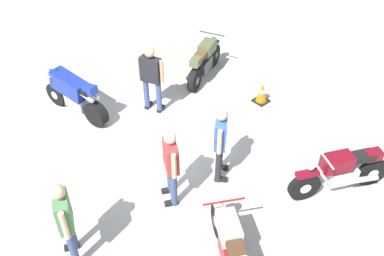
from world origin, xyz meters
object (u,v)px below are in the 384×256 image
(motorcycle_blue_sportbike, at_px, (74,93))
(motorcycle_cream_vintage, at_px, (230,248))
(motorcycle_maroon_cruiser, at_px, (341,172))
(motorcycle_olive_vintage, at_px, (204,61))
(person_in_blue_shirt, at_px, (220,140))
(person_in_red_shirt, at_px, (171,163))
(traffic_cone, at_px, (262,93))
(person_in_green_shirt, at_px, (65,218))
(person_in_black_shirt, at_px, (151,76))

(motorcycle_blue_sportbike, bearing_deg, motorcycle_cream_vintage, 165.28)
(motorcycle_maroon_cruiser, height_order, motorcycle_olive_vintage, motorcycle_maroon_cruiser)
(motorcycle_maroon_cruiser, bearing_deg, person_in_blue_shirt, -25.95)
(motorcycle_cream_vintage, height_order, person_in_red_shirt, person_in_red_shirt)
(motorcycle_cream_vintage, bearing_deg, person_in_red_shirt, 22.43)
(traffic_cone, bearing_deg, person_in_red_shirt, 103.87)
(motorcycle_blue_sportbike, distance_m, person_in_green_shirt, 4.02)
(motorcycle_olive_vintage, distance_m, person_in_red_shirt, 4.31)
(person_in_black_shirt, height_order, traffic_cone, person_in_black_shirt)
(motorcycle_olive_vintage, relative_size, person_in_green_shirt, 1.05)
(person_in_black_shirt, xyz_separation_m, traffic_cone, (-1.53, -2.20, -0.72))
(person_in_blue_shirt, relative_size, traffic_cone, 3.17)
(motorcycle_cream_vintage, height_order, traffic_cone, motorcycle_cream_vintage)
(person_in_green_shirt, height_order, traffic_cone, person_in_green_shirt)
(motorcycle_maroon_cruiser, distance_m, person_in_black_shirt, 4.61)
(motorcycle_blue_sportbike, xyz_separation_m, person_in_black_shirt, (-1.11, -1.45, 0.39))
(motorcycle_blue_sportbike, distance_m, traffic_cone, 4.52)
(motorcycle_olive_vintage, bearing_deg, motorcycle_blue_sportbike, 140.85)
(person_in_blue_shirt, distance_m, person_in_black_shirt, 2.62)
(traffic_cone, bearing_deg, motorcycle_cream_vintage, 124.21)
(motorcycle_olive_vintage, height_order, person_in_blue_shirt, person_in_blue_shirt)
(person_in_green_shirt, bearing_deg, person_in_red_shirt, -158.01)
(person_in_green_shirt, distance_m, person_in_red_shirt, 2.06)
(person_in_green_shirt, relative_size, person_in_red_shirt, 1.06)
(motorcycle_cream_vintage, distance_m, person_in_red_shirt, 1.83)
(motorcycle_maroon_cruiser, bearing_deg, motorcycle_olive_vintage, -73.38)
(motorcycle_cream_vintage, bearing_deg, person_in_blue_shirt, -9.76)
(person_in_black_shirt, bearing_deg, traffic_cone, -58.25)
(motorcycle_maroon_cruiser, xyz_separation_m, motorcycle_olive_vintage, (4.69, -0.85, -0.03))
(person_in_red_shirt, bearing_deg, motorcycle_blue_sportbike, -61.35)
(person_in_green_shirt, bearing_deg, motorcycle_blue_sportbike, -95.66)
(motorcycle_blue_sportbike, relative_size, person_in_black_shirt, 1.14)
(motorcycle_maroon_cruiser, height_order, person_in_red_shirt, person_in_red_shirt)
(person_in_red_shirt, bearing_deg, traffic_cone, -137.48)
(motorcycle_cream_vintage, relative_size, person_in_green_shirt, 1.00)
(motorcycle_blue_sportbike, height_order, traffic_cone, motorcycle_blue_sportbike)
(motorcycle_olive_vintage, distance_m, motorcycle_blue_sportbike, 3.47)
(person_in_blue_shirt, relative_size, person_in_black_shirt, 0.98)
(motorcycle_maroon_cruiser, xyz_separation_m, motorcycle_cream_vintage, (0.28, 2.76, -0.03))
(motorcycle_maroon_cruiser, relative_size, person_in_red_shirt, 1.15)
(motorcycle_maroon_cruiser, height_order, person_in_black_shirt, person_in_black_shirt)
(motorcycle_maroon_cruiser, relative_size, traffic_cone, 3.62)
(motorcycle_blue_sportbike, bearing_deg, person_in_black_shirt, -139.57)
(motorcycle_cream_vintage, distance_m, person_in_blue_shirt, 2.13)
(traffic_cone, bearing_deg, person_in_blue_shirt, 112.60)
(person_in_black_shirt, bearing_deg, person_in_green_shirt, -169.88)
(motorcycle_blue_sportbike, height_order, person_in_blue_shirt, person_in_blue_shirt)
(person_in_blue_shirt, distance_m, traffic_cone, 2.86)
(motorcycle_cream_vintage, distance_m, traffic_cone, 4.72)
(motorcycle_cream_vintage, bearing_deg, motorcycle_blue_sportbike, 27.80)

